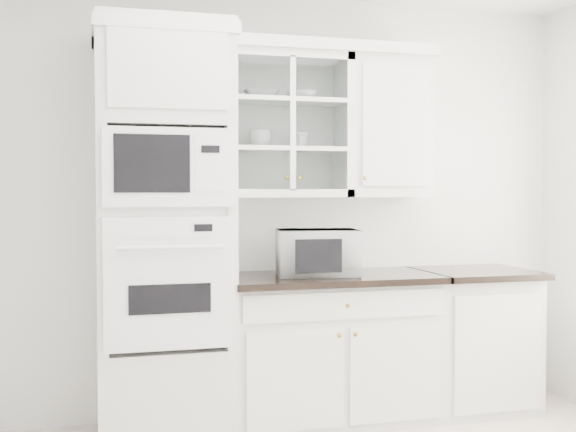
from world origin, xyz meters
name	(u,v)px	position (x,y,z in m)	size (l,w,h in m)	color
room_shell	(343,119)	(0.00, 0.43, 1.78)	(4.00, 3.50, 2.70)	white
oven_column	(164,232)	(-0.75, 1.42, 1.20)	(0.76, 0.68, 2.40)	silver
base_cabinet_run	(330,347)	(0.28, 1.45, 0.46)	(1.32, 0.67, 0.92)	silver
extra_base_cabinet	(473,338)	(1.28, 1.45, 0.46)	(0.72, 0.67, 0.92)	silver
upper_cabinet_glass	(286,126)	(0.03, 1.58, 1.85)	(0.80, 0.33, 0.90)	silver
upper_cabinet_solid	(385,128)	(0.71, 1.58, 1.85)	(0.55, 0.33, 0.90)	silver
crown_molding	(270,46)	(-0.07, 1.56, 2.33)	(2.14, 0.38, 0.07)	white
countertop_microwave	(317,252)	(0.18, 1.41, 1.06)	(0.49, 0.41, 0.28)	white
bowl_a	(262,95)	(-0.12, 1.59, 2.04)	(0.22, 0.22, 0.05)	white
bowl_b	(302,96)	(0.14, 1.59, 2.04)	(0.19, 0.19, 0.06)	white
cup_a	(261,139)	(-0.13, 1.59, 1.76)	(0.14, 0.14, 0.11)	white
cup_b	(300,140)	(0.12, 1.59, 1.76)	(0.11, 0.11, 0.10)	white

